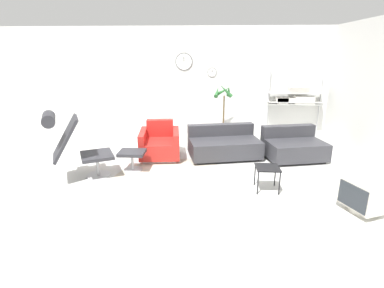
{
  "coord_description": "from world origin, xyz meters",
  "views": [
    {
      "loc": [
        0.36,
        -5.04,
        2.18
      ],
      "look_at": [
        0.05,
        0.2,
        0.55
      ],
      "focal_mm": 28.0,
      "sensor_mm": 36.0,
      "label": 1
    }
  ],
  "objects_px": {
    "armchair_red": "(160,145)",
    "couch_low": "(224,145)",
    "ottoman": "(132,156)",
    "potted_plant": "(223,121)",
    "shelf_unit": "(295,98)",
    "couch_second": "(293,147)",
    "side_table": "(267,170)",
    "lounge_chair": "(72,140)",
    "crt_television": "(364,196)"
  },
  "relations": [
    {
      "from": "crt_television",
      "to": "shelf_unit",
      "type": "xyz_separation_m",
      "value": [
        0.02,
        3.91,
        0.77
      ]
    },
    {
      "from": "armchair_red",
      "to": "potted_plant",
      "type": "xyz_separation_m",
      "value": [
        1.4,
        1.42,
        0.21
      ]
    },
    {
      "from": "lounge_chair",
      "to": "potted_plant",
      "type": "bearing_deg",
      "value": 107.81
    },
    {
      "from": "couch_second",
      "to": "lounge_chair",
      "type": "bearing_deg",
      "value": 5.47
    },
    {
      "from": "side_table",
      "to": "crt_television",
      "type": "xyz_separation_m",
      "value": [
        1.22,
        -0.65,
        -0.09
      ]
    },
    {
      "from": "shelf_unit",
      "to": "side_table",
      "type": "bearing_deg",
      "value": -110.81
    },
    {
      "from": "side_table",
      "to": "shelf_unit",
      "type": "height_order",
      "value": "shelf_unit"
    },
    {
      "from": "ottoman",
      "to": "potted_plant",
      "type": "distance_m",
      "value": 2.85
    },
    {
      "from": "ottoman",
      "to": "shelf_unit",
      "type": "relative_size",
      "value": 0.27
    },
    {
      "from": "armchair_red",
      "to": "side_table",
      "type": "bearing_deg",
      "value": 136.3
    },
    {
      "from": "couch_second",
      "to": "side_table",
      "type": "bearing_deg",
      "value": 49.86
    },
    {
      "from": "couch_low",
      "to": "couch_second",
      "type": "xyz_separation_m",
      "value": [
        1.46,
        -0.03,
        -0.0
      ]
    },
    {
      "from": "side_table",
      "to": "potted_plant",
      "type": "distance_m",
      "value": 2.98
    },
    {
      "from": "couch_second",
      "to": "potted_plant",
      "type": "relative_size",
      "value": 0.92
    },
    {
      "from": "ottoman",
      "to": "armchair_red",
      "type": "distance_m",
      "value": 0.89
    },
    {
      "from": "couch_second",
      "to": "side_table",
      "type": "xyz_separation_m",
      "value": [
        -0.83,
        -1.57,
        0.11
      ]
    },
    {
      "from": "crt_television",
      "to": "potted_plant",
      "type": "relative_size",
      "value": 0.45
    },
    {
      "from": "couch_second",
      "to": "shelf_unit",
      "type": "relative_size",
      "value": 0.74
    },
    {
      "from": "lounge_chair",
      "to": "side_table",
      "type": "distance_m",
      "value": 3.33
    },
    {
      "from": "armchair_red",
      "to": "couch_low",
      "type": "xyz_separation_m",
      "value": [
        1.36,
        0.11,
        -0.03
      ]
    },
    {
      "from": "couch_low",
      "to": "side_table",
      "type": "relative_size",
      "value": 4.03
    },
    {
      "from": "crt_television",
      "to": "side_table",
      "type": "bearing_deg",
      "value": 39.65
    },
    {
      "from": "shelf_unit",
      "to": "couch_second",
      "type": "bearing_deg",
      "value": -103.72
    },
    {
      "from": "ottoman",
      "to": "crt_television",
      "type": "distance_m",
      "value": 3.85
    },
    {
      "from": "couch_second",
      "to": "crt_television",
      "type": "height_order",
      "value": "couch_second"
    },
    {
      "from": "couch_second",
      "to": "potted_plant",
      "type": "bearing_deg",
      "value": -55.56
    },
    {
      "from": "potted_plant",
      "to": "couch_low",
      "type": "bearing_deg",
      "value": -91.43
    },
    {
      "from": "armchair_red",
      "to": "shelf_unit",
      "type": "bearing_deg",
      "value": -158.21
    },
    {
      "from": "lounge_chair",
      "to": "ottoman",
      "type": "xyz_separation_m",
      "value": [
        0.91,
        0.46,
        -0.44
      ]
    },
    {
      "from": "armchair_red",
      "to": "couch_second",
      "type": "distance_m",
      "value": 2.82
    },
    {
      "from": "side_table",
      "to": "crt_television",
      "type": "bearing_deg",
      "value": -28.01
    },
    {
      "from": "couch_second",
      "to": "side_table",
      "type": "distance_m",
      "value": 1.78
    },
    {
      "from": "couch_second",
      "to": "shelf_unit",
      "type": "distance_m",
      "value": 1.91
    },
    {
      "from": "armchair_red",
      "to": "side_table",
      "type": "distance_m",
      "value": 2.49
    },
    {
      "from": "armchair_red",
      "to": "crt_television",
      "type": "xyz_separation_m",
      "value": [
        3.21,
        -2.14,
        -0.02
      ]
    },
    {
      "from": "ottoman",
      "to": "shelf_unit",
      "type": "xyz_separation_m",
      "value": [
        3.63,
        2.56,
        0.74
      ]
    },
    {
      "from": "lounge_chair",
      "to": "shelf_unit",
      "type": "relative_size",
      "value": 0.69
    },
    {
      "from": "couch_low",
      "to": "couch_second",
      "type": "height_order",
      "value": "same"
    },
    {
      "from": "lounge_chair",
      "to": "armchair_red",
      "type": "height_order",
      "value": "lounge_chair"
    },
    {
      "from": "side_table",
      "to": "shelf_unit",
      "type": "relative_size",
      "value": 0.22
    },
    {
      "from": "couch_second",
      "to": "side_table",
      "type": "height_order",
      "value": "couch_second"
    },
    {
      "from": "side_table",
      "to": "potted_plant",
      "type": "bearing_deg",
      "value": 101.64
    },
    {
      "from": "side_table",
      "to": "potted_plant",
      "type": "xyz_separation_m",
      "value": [
        -0.6,
        2.91,
        0.14
      ]
    },
    {
      "from": "ottoman",
      "to": "lounge_chair",
      "type": "bearing_deg",
      "value": -153.16
    },
    {
      "from": "armchair_red",
      "to": "shelf_unit",
      "type": "height_order",
      "value": "shelf_unit"
    },
    {
      "from": "armchair_red",
      "to": "couch_low",
      "type": "height_order",
      "value": "armchair_red"
    },
    {
      "from": "lounge_chair",
      "to": "shelf_unit",
      "type": "height_order",
      "value": "shelf_unit"
    },
    {
      "from": "armchair_red",
      "to": "couch_low",
      "type": "distance_m",
      "value": 1.37
    },
    {
      "from": "lounge_chair",
      "to": "crt_television",
      "type": "xyz_separation_m",
      "value": [
        4.52,
        -0.89,
        -0.47
      ]
    },
    {
      "from": "couch_low",
      "to": "crt_television",
      "type": "relative_size",
      "value": 2.5
    }
  ]
}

